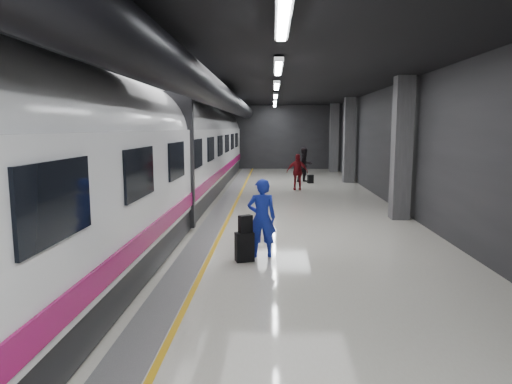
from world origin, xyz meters
TOP-DOWN VIEW (x-y plane):
  - ground at (0.00, 0.00)m, footprint 40.00×40.00m
  - platform_hall at (-0.29, 0.96)m, footprint 10.02×40.02m
  - train at (-3.25, -0.00)m, footprint 3.05×38.00m
  - traveler_main at (0.23, -2.52)m, footprint 0.70×0.51m
  - suitcase_main at (-0.14, -2.90)m, footprint 0.45×0.36m
  - shoulder_bag at (-0.11, -2.90)m, footprint 0.32×0.28m
  - traveler_far_a at (2.21, 11.96)m, footprint 1.14×1.07m
  - traveler_far_b at (1.64, 8.84)m, footprint 1.02×0.47m
  - suitcase_far at (2.49, 11.44)m, footprint 0.35×0.29m

SIDE VIEW (x-z plane):
  - ground at x=0.00m, z-range 0.00..0.00m
  - suitcase_far at x=2.49m, z-range 0.00..0.44m
  - suitcase_main at x=-0.14m, z-range 0.00..0.64m
  - shoulder_bag at x=-0.11m, z-range 0.64..1.03m
  - traveler_far_b at x=1.64m, z-range 0.00..1.70m
  - traveler_main at x=0.23m, z-range 0.00..1.79m
  - traveler_far_a at x=2.21m, z-range 0.00..1.87m
  - train at x=-3.25m, z-range 0.04..4.09m
  - platform_hall at x=-0.29m, z-range 1.28..5.79m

